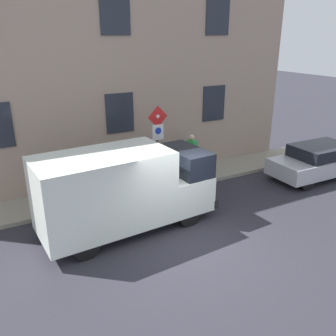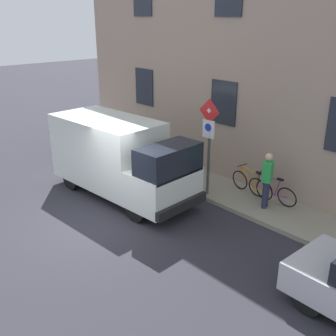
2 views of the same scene
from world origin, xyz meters
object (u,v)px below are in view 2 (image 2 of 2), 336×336
Objects in this scene: bicycle_purple at (272,191)px; bicycle_orange at (252,184)px; sign_post_stacked at (209,134)px; pedestrian at (267,179)px; delivery_van at (119,157)px.

bicycle_purple and bicycle_orange have the same top height.
bicycle_purple is at bearing -58.97° from sign_post_stacked.
pedestrian is (-0.43, -0.08, 0.56)m from bicycle_purple.
delivery_van reaches higher than bicycle_purple.
pedestrian is (-0.44, -0.84, 0.56)m from bicycle_orange.
sign_post_stacked is 2.97m from delivery_van.
delivery_van is 4.69m from pedestrian.
sign_post_stacked is at bearing 177.49° from pedestrian.
delivery_van reaches higher than pedestrian.
delivery_van is 4.37m from bicycle_orange.
bicycle_orange is at bearing 131.32° from pedestrian.
bicycle_orange is (1.06, -0.99, -1.67)m from sign_post_stacked.
bicycle_purple is (2.97, -3.86, -0.82)m from delivery_van.
sign_post_stacked is 2.21m from bicycle_orange.
sign_post_stacked reaches higher than delivery_van.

